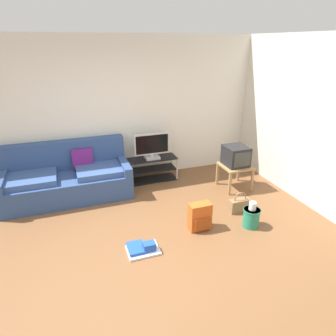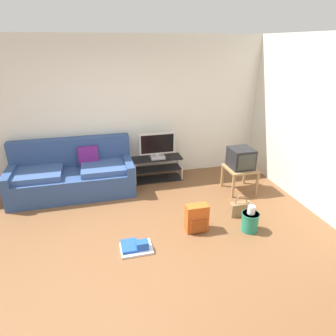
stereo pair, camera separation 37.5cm
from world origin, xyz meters
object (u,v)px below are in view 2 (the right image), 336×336
at_px(tv_stand, 157,169).
at_px(handbag, 240,208).
at_px(flat_tv, 157,146).
at_px(backpack, 197,218).
at_px(side_table, 240,171).
at_px(floor_tray, 136,247).
at_px(couch, 73,175).
at_px(crt_tv, 241,158).
at_px(cleaning_bucket, 250,220).

height_order(tv_stand, handbag, tv_stand).
height_order(flat_tv, backpack, flat_tv).
xyz_separation_m(flat_tv, side_table, (1.36, -0.81, -0.33)).
distance_m(handbag, floor_tray, 1.80).
distance_m(couch, crt_tv, 3.05).
xyz_separation_m(flat_tv, crt_tv, (1.36, -0.80, -0.08)).
height_order(flat_tv, handbag, flat_tv).
distance_m(tv_stand, floor_tray, 2.21).
relative_size(couch, tv_stand, 2.23).
distance_m(couch, handbag, 2.99).
height_order(couch, backpack, couch).
bearing_deg(floor_tray, backpack, 13.38).
distance_m(tv_stand, crt_tv, 1.64).
distance_m(crt_tv, backpack, 1.63).
distance_m(tv_stand, side_table, 1.61).
bearing_deg(tv_stand, couch, -175.14).
bearing_deg(side_table, flat_tv, 149.21).
bearing_deg(backpack, tv_stand, 68.38).
xyz_separation_m(flat_tv, floor_tray, (-0.75, -2.05, -0.67)).
relative_size(flat_tv, handbag, 1.98).
bearing_deg(crt_tv, cleaning_bucket, -109.55).
relative_size(backpack, floor_tray, 0.98).
relative_size(side_table, handbag, 1.50).
distance_m(flat_tv, crt_tv, 1.58).
bearing_deg(tv_stand, crt_tv, -30.98).
height_order(backpack, floor_tray, backpack).
bearing_deg(cleaning_bucket, side_table, 70.21).
height_order(side_table, crt_tv, crt_tv).
bearing_deg(side_table, couch, 166.68).
relative_size(side_table, crt_tv, 1.23).
bearing_deg(flat_tv, side_table, -30.79).
relative_size(side_table, backpack, 1.27).
xyz_separation_m(crt_tv, backpack, (-1.19, -1.03, -0.43)).
bearing_deg(tv_stand, cleaning_bucket, -65.56).
height_order(flat_tv, floor_tray, flat_tv).
bearing_deg(handbag, side_table, 64.96).
relative_size(backpack, cleaning_bucket, 1.02).
xyz_separation_m(tv_stand, backpack, (0.18, -1.85, -0.03)).
bearing_deg(floor_tray, crt_tv, 30.62).
distance_m(side_table, floor_tray, 2.47).
xyz_separation_m(backpack, handbag, (0.82, 0.23, -0.08)).
bearing_deg(crt_tv, couch, 166.98).
bearing_deg(flat_tv, floor_tray, -110.10).
distance_m(side_table, crt_tv, 0.25).
relative_size(cleaning_bucket, floor_tray, 0.97).
relative_size(couch, flat_tv, 3.09).
bearing_deg(side_table, handbag, -115.04).
relative_size(crt_tv, backpack, 1.03).
height_order(side_table, cleaning_bucket, side_table).
bearing_deg(flat_tv, couch, -175.94).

